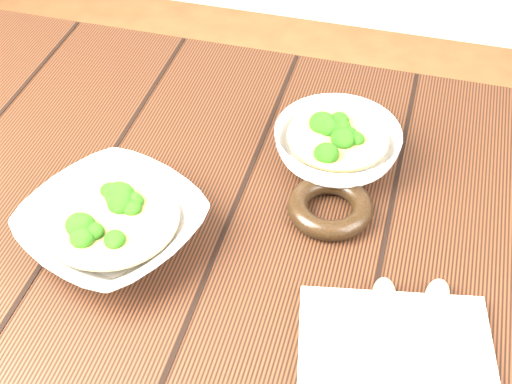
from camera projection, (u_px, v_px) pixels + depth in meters
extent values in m
cube|color=#351B0F|center=(243.00, 237.00, 0.93)|extent=(1.20, 0.80, 0.04)
cube|color=#351B0F|center=(47.00, 190.00, 1.53)|extent=(0.07, 0.07, 0.71)
imported|color=silver|center=(113.00, 226.00, 0.88)|extent=(0.28, 0.28, 0.05)
cylinder|color=olive|center=(111.00, 217.00, 0.87)|extent=(0.17, 0.17, 0.00)
ellipsoid|color=#296E18|center=(128.00, 214.00, 0.87)|extent=(0.03, 0.03, 0.03)
ellipsoid|color=#296E18|center=(127.00, 196.00, 0.89)|extent=(0.03, 0.03, 0.03)
ellipsoid|color=#296E18|center=(95.00, 190.00, 0.90)|extent=(0.03, 0.03, 0.03)
ellipsoid|color=#296E18|center=(90.00, 214.00, 0.87)|extent=(0.03, 0.03, 0.03)
ellipsoid|color=#296E18|center=(91.00, 235.00, 0.84)|extent=(0.03, 0.03, 0.03)
ellipsoid|color=#296E18|center=(129.00, 242.00, 0.83)|extent=(0.03, 0.03, 0.03)
imported|color=silver|center=(337.00, 147.00, 0.99)|extent=(0.23, 0.23, 0.05)
cylinder|color=olive|center=(338.00, 137.00, 0.97)|extent=(0.14, 0.14, 0.00)
ellipsoid|color=#296E18|center=(351.00, 134.00, 0.97)|extent=(0.03, 0.03, 0.02)
ellipsoid|color=#296E18|center=(346.00, 122.00, 0.99)|extent=(0.03, 0.03, 0.02)
ellipsoid|color=#296E18|center=(321.00, 118.00, 0.99)|extent=(0.03, 0.03, 0.02)
ellipsoid|color=#296E18|center=(323.00, 135.00, 0.97)|extent=(0.03, 0.03, 0.02)
ellipsoid|color=#296E18|center=(328.00, 148.00, 0.95)|extent=(0.03, 0.03, 0.02)
ellipsoid|color=#296E18|center=(358.00, 152.00, 0.94)|extent=(0.03, 0.03, 0.02)
torus|color=black|center=(330.00, 207.00, 0.92)|extent=(0.14, 0.14, 0.03)
cube|color=beige|center=(396.00, 358.00, 0.77)|extent=(0.24, 0.21, 0.01)
cylinder|color=beige|center=(383.00, 354.00, 0.76)|extent=(0.02, 0.13, 0.01)
ellipsoid|color=beige|center=(384.00, 294.00, 0.82)|extent=(0.03, 0.05, 0.01)
cylinder|color=beige|center=(422.00, 351.00, 0.77)|extent=(0.02, 0.13, 0.01)
ellipsoid|color=beige|center=(437.00, 295.00, 0.82)|extent=(0.03, 0.05, 0.01)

